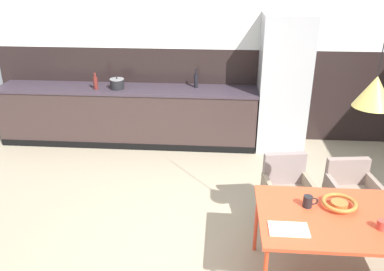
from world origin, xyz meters
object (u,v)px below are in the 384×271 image
at_px(bottle_vinegar_dark, 196,80).
at_px(dining_table, 352,221).
at_px(armchair_by_stool, 351,185).
at_px(refrigerator_column, 283,84).
at_px(open_book, 289,229).
at_px(mug_dark_espresso, 382,225).
at_px(armchair_far_side, 286,183).
at_px(mug_white_ceramic, 308,201).
at_px(fruit_bowl, 339,203).
at_px(bottle_spice_small, 96,83).
at_px(cooking_pot, 117,84).
at_px(pendant_lamp_over_table_near, 375,91).

bearing_deg(bottle_vinegar_dark, dining_table, -63.39).
distance_m(dining_table, bottle_vinegar_dark, 3.40).
bearing_deg(armchair_by_stool, refrigerator_column, -83.69).
height_order(open_book, bottle_vinegar_dark, bottle_vinegar_dark).
xyz_separation_m(dining_table, mug_dark_espresso, (0.18, -0.15, 0.08)).
bearing_deg(mug_dark_espresso, refrigerator_column, 97.24).
relative_size(armchair_far_side, mug_dark_espresso, 6.90).
bearing_deg(mug_white_ceramic, refrigerator_column, 87.25).
bearing_deg(bottle_vinegar_dark, armchair_by_stool, -49.87).
bearing_deg(mug_dark_espresso, fruit_bowl, 131.58).
relative_size(bottle_vinegar_dark, bottle_spice_small, 1.13).
bearing_deg(bottle_vinegar_dark, fruit_bowl, -63.56).
distance_m(open_book, mug_dark_espresso, 0.74).
bearing_deg(mug_white_ceramic, bottle_vinegar_dark, 111.90).
bearing_deg(armchair_by_stool, mug_dark_espresso, 77.64).
distance_m(mug_white_ceramic, bottle_spice_small, 3.81).
xyz_separation_m(armchair_far_side, cooking_pot, (-2.31, 1.96, 0.48)).
bearing_deg(bottle_spice_small, armchair_far_side, -36.11).
height_order(refrigerator_column, bottle_vinegar_dark, refrigerator_column).
height_order(armchair_by_stool, cooking_pot, cooking_pot).
height_order(dining_table, armchair_far_side, armchair_far_side).
bearing_deg(armchair_far_side, cooking_pot, -49.82).
bearing_deg(mug_white_ceramic, cooking_pot, 130.62).
bearing_deg(dining_table, fruit_bowl, 120.06).
bearing_deg(cooking_pot, dining_table, -46.70).
xyz_separation_m(cooking_pot, pendant_lamp_over_table_near, (2.70, -2.82, 0.82)).
bearing_deg(armchair_by_stool, fruit_bowl, 58.19).
bearing_deg(mug_white_ceramic, bottle_spice_small, 134.68).
bearing_deg(fruit_bowl, mug_dark_espresso, -48.42).
bearing_deg(bottle_vinegar_dark, open_book, -73.57).
bearing_deg(mug_white_ceramic, dining_table, -19.53).
height_order(open_book, mug_white_ceramic, mug_white_ceramic).
bearing_deg(pendant_lamp_over_table_near, refrigerator_column, 94.27).
height_order(dining_table, pendant_lamp_over_table_near, pendant_lamp_over_table_near).
height_order(refrigerator_column, mug_dark_espresso, refrigerator_column).
bearing_deg(fruit_bowl, pendant_lamp_over_table_near, -48.54).
xyz_separation_m(open_book, bottle_vinegar_dark, (-0.96, 3.24, 0.28)).
distance_m(cooking_pot, bottle_spice_small, 0.32).
relative_size(refrigerator_column, mug_dark_espresso, 17.51).
relative_size(dining_table, bottle_spice_small, 6.25).
xyz_separation_m(dining_table, mug_white_ceramic, (-0.35, 0.12, 0.10)).
distance_m(open_book, pendant_lamp_over_table_near, 1.23).
height_order(refrigerator_column, dining_table, refrigerator_column).
xyz_separation_m(open_book, mug_dark_espresso, (0.73, 0.07, 0.03)).
bearing_deg(cooking_pot, mug_white_ceramic, -49.38).
xyz_separation_m(mug_white_ceramic, bottle_spice_small, (-2.67, 2.70, 0.22)).
bearing_deg(dining_table, mug_dark_espresso, -40.39).
bearing_deg(dining_table, bottle_spice_small, 136.91).
bearing_deg(refrigerator_column, dining_table, -85.80).
relative_size(armchair_by_stool, cooking_pot, 3.55).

